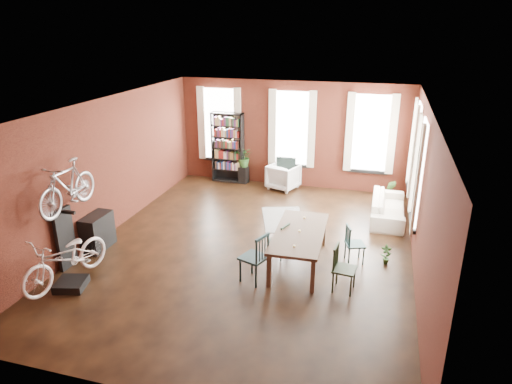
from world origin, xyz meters
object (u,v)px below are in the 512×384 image
(cream_sofa, at_px, (389,204))
(bike_trainer, at_px, (71,284))
(bicycle_floor, at_px, (62,236))
(dining_table, at_px, (299,248))
(dining_chair_d, at_px, (355,244))
(plant_stand, at_px, (244,175))
(dining_chair_b, at_px, (279,240))
(dining_chair_c, at_px, (344,269))
(bookshelf, at_px, (228,148))
(white_armchair, at_px, (283,175))
(dining_chair_a, at_px, (254,257))
(console_table, at_px, (98,232))

(cream_sofa, height_order, bike_trainer, cream_sofa)
(bicycle_floor, bearing_deg, dining_table, 40.84)
(dining_chair_d, distance_m, plant_stand, 5.66)
(dining_table, relative_size, dining_chair_b, 2.80)
(bike_trainer, bearing_deg, dining_table, 27.66)
(plant_stand, bearing_deg, bike_trainer, -101.36)
(dining_table, relative_size, dining_chair_c, 2.42)
(bookshelf, relative_size, cream_sofa, 1.06)
(bookshelf, bearing_deg, cream_sofa, -18.95)
(dining_chair_d, bearing_deg, dining_table, 91.05)
(dining_table, bearing_deg, bike_trainer, -154.39)
(cream_sofa, height_order, plant_stand, cream_sofa)
(dining_chair_b, bearing_deg, plant_stand, -134.62)
(bike_trainer, bearing_deg, white_armchair, 67.82)
(cream_sofa, bearing_deg, dining_chair_a, 147.22)
(dining_chair_b, relative_size, console_table, 0.97)
(bicycle_floor, bearing_deg, dining_chair_c, 28.20)
(bookshelf, bearing_deg, plant_stand, -4.61)
(dining_chair_c, xyz_separation_m, bike_trainer, (-5.02, -1.35, -0.37))
(bicycle_floor, bearing_deg, dining_chair_a, 33.64)
(dining_chair_b, distance_m, dining_chair_c, 1.76)
(bookshelf, bearing_deg, dining_chair_d, -44.78)
(dining_chair_a, relative_size, cream_sofa, 0.49)
(cream_sofa, bearing_deg, plant_stand, 69.47)
(dining_chair_a, height_order, console_table, dining_chair_a)
(bicycle_floor, bearing_deg, dining_chair_b, 46.16)
(dining_chair_b, bearing_deg, cream_sofa, 160.47)
(bookshelf, xyz_separation_m, cream_sofa, (4.95, -1.70, -0.69))
(bike_trainer, xyz_separation_m, bicycle_floor, (-0.00, -0.03, 1.03))
(dining_chair_b, distance_m, white_armchair, 4.36)
(dining_chair_b, xyz_separation_m, cream_sofa, (2.24, 2.79, 0.02))
(dining_chair_c, distance_m, bookshelf, 6.90)
(dining_chair_b, xyz_separation_m, white_armchair, (-0.86, 4.28, 0.03))
(bookshelf, xyz_separation_m, white_armchair, (1.85, -0.22, -0.68))
(white_armchair, xyz_separation_m, bicycle_floor, (-2.68, -6.60, 0.68))
(dining_chair_c, bearing_deg, console_table, 93.83)
(dining_table, distance_m, bicycle_floor, 4.61)
(dining_chair_c, bearing_deg, dining_chair_b, 63.71)
(dining_table, xyz_separation_m, white_armchair, (-1.34, 4.47, 0.05))
(dining_chair_d, xyz_separation_m, bicycle_floor, (-5.13, -2.56, 0.69))
(bike_trainer, distance_m, plant_stand, 6.88)
(console_table, bearing_deg, cream_sofa, 29.33)
(dining_table, height_order, dining_chair_d, dining_chair_d)
(dining_chair_d, distance_m, bicycle_floor, 5.77)
(dining_chair_b, height_order, bike_trainer, dining_chair_b)
(dining_chair_c, xyz_separation_m, dining_chair_d, (0.11, 1.18, -0.04))
(bookshelf, xyz_separation_m, plant_stand, (0.52, -0.04, -0.84))
(dining_chair_a, bearing_deg, white_armchair, -152.94)
(dining_table, bearing_deg, console_table, -175.47)
(bicycle_floor, bearing_deg, console_table, 118.32)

